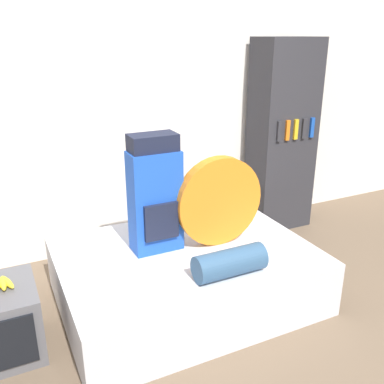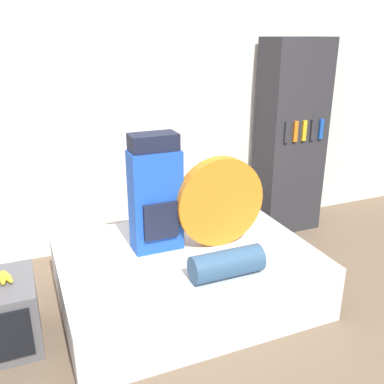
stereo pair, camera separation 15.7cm
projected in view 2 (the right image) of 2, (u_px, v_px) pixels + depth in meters
The scene contains 8 objects.
ground_plane at pixel (237, 358), 2.67m from camera, with size 16.00×16.00×0.00m, color brown.
wall_back at pixel (144, 106), 3.82m from camera, with size 8.00×0.05×2.60m.
bed at pixel (186, 275), 3.21m from camera, with size 1.81×1.33×0.41m.
backpack at pixel (155, 195), 3.04m from camera, with size 0.36×0.23×0.86m.
tent_bag at pixel (220, 202), 3.13m from camera, with size 0.67×0.09×0.67m.
sleeping_roll at pixel (227, 264), 2.77m from camera, with size 0.49×0.18×0.18m.
banana_bunch at pixel (3, 277), 2.68m from camera, with size 0.14×0.18×0.04m.
bookshelf at pixel (290, 138), 4.21m from camera, with size 0.61×0.41×1.88m.
Camera 2 is at (-1.08, -1.87, 1.91)m, focal length 40.00 mm.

